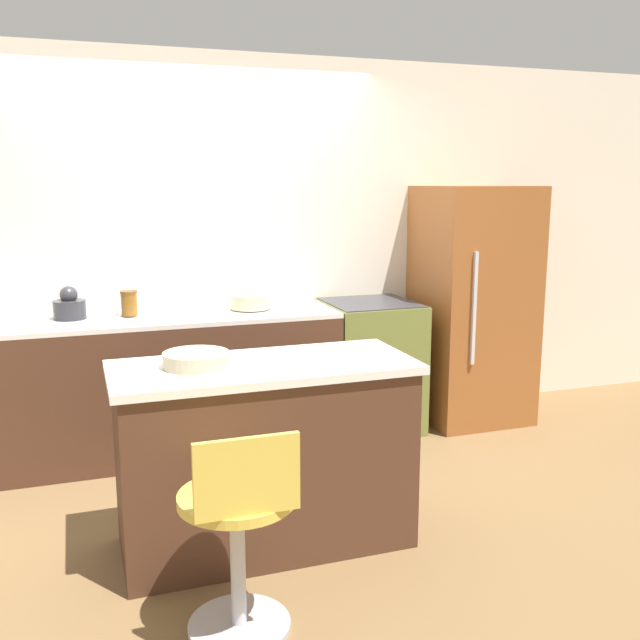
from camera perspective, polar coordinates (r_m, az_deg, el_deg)
ground_plane at (r=4.62m, az=-7.92°, el=-11.37°), size 14.00×14.00×0.00m
wall_back at (r=4.97m, az=-9.89°, el=5.66°), size 8.00×0.06×2.60m
back_counter at (r=4.74m, az=-13.12°, el=-5.12°), size 2.37×0.64×0.92m
kitchen_island at (r=3.50m, az=-4.43°, el=-10.67°), size 1.43×0.62×0.91m
oven_range at (r=5.10m, az=4.01°, el=-3.66°), size 0.63×0.65×0.92m
refrigerator at (r=5.35m, az=12.08°, el=1.20°), size 0.75×0.72×1.72m
stool_chair at (r=2.87m, az=-6.50°, el=-16.66°), size 0.46×0.46×0.87m
kettle at (r=4.63m, az=-19.41°, el=1.04°), size 0.20×0.20×0.20m
mixing_bowl at (r=4.76m, az=-5.57°, el=1.50°), size 0.27×0.27×0.09m
canister_jar at (r=4.64m, az=-15.03°, el=1.32°), size 0.11×0.11×0.16m
fruit_bowl at (r=3.33m, az=-9.89°, el=-3.13°), size 0.31×0.31×0.07m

